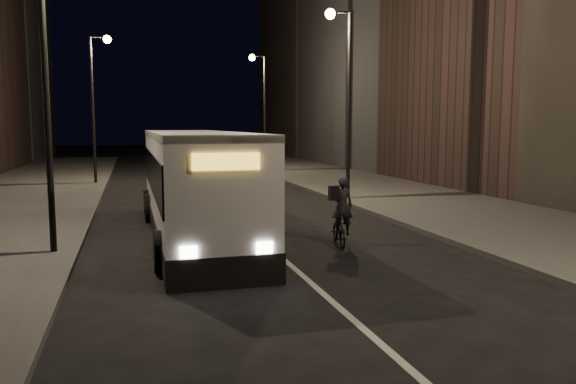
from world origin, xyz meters
TOP-DOWN VIEW (x-y plane):
  - ground at (0.00, 0.00)m, footprint 180.00×180.00m
  - sidewalk_right at (8.50, 14.00)m, footprint 7.00×70.00m
  - sidewalk_left at (-8.50, 14.00)m, footprint 7.00×70.00m
  - building_row_right at (16.00, 27.50)m, footprint 8.00×61.00m
  - streetlight_right_mid at (5.33, 12.00)m, footprint 1.20×0.44m
  - streetlight_right_far at (5.33, 28.00)m, footprint 1.20×0.44m
  - streetlight_left_near at (-5.33, 4.00)m, footprint 1.20×0.44m
  - streetlight_left_far at (-5.33, 22.00)m, footprint 1.20×0.44m
  - city_bus at (-1.82, 5.90)m, footprint 2.82×11.80m
  - cyclist_on_bicycle at (1.96, 3.41)m, footprint 0.88×1.76m
  - car_near at (2.25, 17.27)m, footprint 1.92×3.82m
  - car_mid at (-0.80, 23.50)m, footprint 1.57×4.04m
  - car_far at (1.41, 30.36)m, footprint 2.17×4.33m

SIDE VIEW (x-z plane):
  - ground at x=0.00m, z-range 0.00..0.00m
  - sidewalk_right at x=8.50m, z-range 0.00..0.16m
  - sidewalk_left at x=-8.50m, z-range 0.00..0.16m
  - car_far at x=1.41m, z-range 0.00..1.21m
  - car_near at x=2.25m, z-range 0.00..1.25m
  - cyclist_on_bicycle at x=1.96m, z-range -0.32..1.62m
  - car_mid at x=-0.80m, z-range 0.00..1.31m
  - city_bus at x=-1.82m, z-range 0.14..3.31m
  - streetlight_right_mid at x=5.33m, z-range 1.30..9.42m
  - streetlight_right_far at x=5.33m, z-range 1.30..9.42m
  - streetlight_left_near at x=-5.33m, z-range 1.30..9.42m
  - streetlight_left_far at x=-5.33m, z-range 1.30..9.42m
  - building_row_right at x=16.00m, z-range 0.00..21.00m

